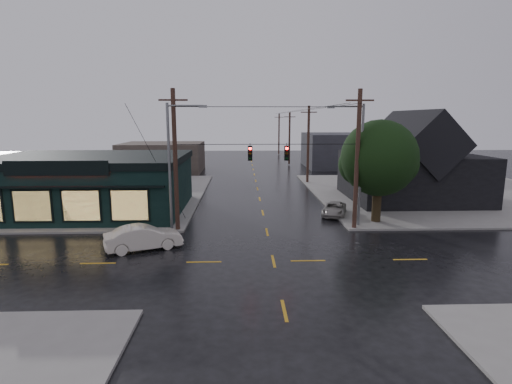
{
  "coord_description": "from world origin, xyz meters",
  "views": [
    {
      "loc": [
        -1.77,
        -21.83,
        8.11
      ],
      "look_at": [
        -0.87,
        4.02,
        3.32
      ],
      "focal_mm": 28.0,
      "sensor_mm": 36.0,
      "label": 1
    }
  ],
  "objects_px": {
    "utility_pole_nw": "(178,231)",
    "sedan_cream": "(144,237)",
    "utility_pole_ne": "(354,229)",
    "corner_tree": "(379,158)",
    "suv_silver": "(334,209)"
  },
  "relations": [
    {
      "from": "corner_tree",
      "to": "sedan_cream",
      "type": "relative_size",
      "value": 1.68
    },
    {
      "from": "utility_pole_nw",
      "to": "sedan_cream",
      "type": "relative_size",
      "value": 2.16
    },
    {
      "from": "utility_pole_ne",
      "to": "suv_silver",
      "type": "xyz_separation_m",
      "value": [
        -0.5,
        4.35,
        0.55
      ]
    },
    {
      "from": "utility_pole_ne",
      "to": "sedan_cream",
      "type": "bearing_deg",
      "value": -164.18
    },
    {
      "from": "utility_pole_ne",
      "to": "corner_tree",
      "type": "bearing_deg",
      "value": 38.64
    },
    {
      "from": "utility_pole_ne",
      "to": "utility_pole_nw",
      "type": "bearing_deg",
      "value": 180.0
    },
    {
      "from": "utility_pole_nw",
      "to": "sedan_cream",
      "type": "bearing_deg",
      "value": -109.72
    },
    {
      "from": "corner_tree",
      "to": "sedan_cream",
      "type": "bearing_deg",
      "value": -160.62
    },
    {
      "from": "utility_pole_nw",
      "to": "corner_tree",
      "type": "bearing_deg",
      "value": 6.62
    },
    {
      "from": "sedan_cream",
      "to": "suv_silver",
      "type": "height_order",
      "value": "sedan_cream"
    },
    {
      "from": "utility_pole_ne",
      "to": "sedan_cream",
      "type": "distance_m",
      "value": 15.06
    },
    {
      "from": "utility_pole_ne",
      "to": "suv_silver",
      "type": "bearing_deg",
      "value": 96.56
    },
    {
      "from": "utility_pole_ne",
      "to": "suv_silver",
      "type": "relative_size",
      "value": 2.57
    },
    {
      "from": "utility_pole_nw",
      "to": "sedan_cream",
      "type": "distance_m",
      "value": 4.42
    },
    {
      "from": "utility_pole_nw",
      "to": "suv_silver",
      "type": "relative_size",
      "value": 2.57
    }
  ]
}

